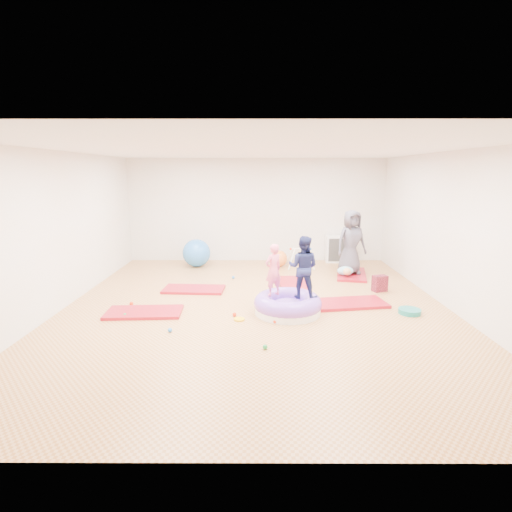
{
  "coord_description": "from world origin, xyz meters",
  "views": [
    {
      "loc": [
        0.02,
        -6.96,
        2.43
      ],
      "look_at": [
        0.0,
        0.3,
        0.9
      ],
      "focal_mm": 28.0,
      "sensor_mm": 36.0,
      "label": 1
    }
  ],
  "objects": [
    {
      "name": "room",
      "position": [
        0.0,
        0.0,
        1.4
      ],
      "size": [
        7.01,
        8.01,
        2.81
      ],
      "color": "tan",
      "rests_on": "ground"
    },
    {
      "name": "gym_mat_front_left",
      "position": [
        -1.96,
        -0.34,
        0.03
      ],
      "size": [
        1.33,
        0.71,
        0.05
      ],
      "primitive_type": "cube",
      "rotation": [
        0.0,
        0.0,
        0.05
      ],
      "color": "#B01716",
      "rests_on": "ground"
    },
    {
      "name": "gym_mat_mid_left",
      "position": [
        -1.31,
        1.06,
        0.03
      ],
      "size": [
        1.29,
        0.7,
        0.05
      ],
      "primitive_type": "cube",
      "rotation": [
        0.0,
        0.0,
        -0.06
      ],
      "color": "#B01716",
      "rests_on": "ground"
    },
    {
      "name": "gym_mat_center_back",
      "position": [
        0.81,
        1.51,
        0.02
      ],
      "size": [
        0.66,
        1.21,
        0.05
      ],
      "primitive_type": "cube",
      "rotation": [
        0.0,
        0.0,
        1.63
      ],
      "color": "#B01716",
      "rests_on": "ground"
    },
    {
      "name": "gym_mat_right",
      "position": [
        1.75,
        0.16,
        0.03
      ],
      "size": [
        1.43,
        0.87,
        0.06
      ],
      "primitive_type": "cube",
      "rotation": [
        0.0,
        0.0,
        0.16
      ],
      "color": "#B01716",
      "rests_on": "ground"
    },
    {
      "name": "gym_mat_rear_right",
      "position": [
        2.29,
        2.33,
        0.03
      ],
      "size": [
        0.92,
        1.43,
        0.06
      ],
      "primitive_type": "cube",
      "rotation": [
        0.0,
        0.0,
        1.37
      ],
      "color": "#B01716",
      "rests_on": "ground"
    },
    {
      "name": "inflatable_cushion",
      "position": [
        0.56,
        -0.3,
        0.15
      ],
      "size": [
        1.19,
        1.19,
        0.37
      ],
      "rotation": [
        0.0,
        0.0,
        0.11
      ],
      "color": "white",
      "rests_on": "ground"
    },
    {
      "name": "child_pink",
      "position": [
        0.3,
        -0.2,
        0.81
      ],
      "size": [
        0.4,
        0.38,
        0.93
      ],
      "primitive_type": "imported",
      "rotation": [
        0.0,
        0.0,
        3.76
      ],
      "color": "#FE6889",
      "rests_on": "inflatable_cushion"
    },
    {
      "name": "child_navy",
      "position": [
        0.81,
        -0.33,
        0.89
      ],
      "size": [
        0.63,
        0.56,
        1.09
      ],
      "primitive_type": "imported",
      "rotation": [
        0.0,
        0.0,
        2.81
      ],
      "color": "#1A1E4D",
      "rests_on": "inflatable_cushion"
    },
    {
      "name": "adult_caregiver",
      "position": [
        2.24,
        2.3,
        0.81
      ],
      "size": [
        0.85,
        0.68,
        1.52
      ],
      "primitive_type": "imported",
      "rotation": [
        0.0,
        0.0,
        0.31
      ],
      "color": "#464351",
      "rests_on": "gym_mat_rear_right"
    },
    {
      "name": "infant",
      "position": [
        2.09,
        2.07,
        0.17
      ],
      "size": [
        0.38,
        0.38,
        0.22
      ],
      "color": "#88C5E1",
      "rests_on": "gym_mat_rear_right"
    },
    {
      "name": "ball_pit_balls",
      "position": [
        -0.65,
        -0.24,
        0.03
      ],
      "size": [
        3.51,
        3.83,
        0.07
      ],
      "color": "green",
      "rests_on": "ground"
    },
    {
      "name": "exercise_ball_blue",
      "position": [
        -1.56,
        3.23,
        0.36
      ],
      "size": [
        0.72,
        0.72,
        0.72
      ],
      "primitive_type": "sphere",
      "color": "blue",
      "rests_on": "ground"
    },
    {
      "name": "exercise_ball_orange",
      "position": [
        0.59,
        3.23,
        0.22
      ],
      "size": [
        0.43,
        0.43,
        0.43
      ],
      "primitive_type": "sphere",
      "color": "orange",
      "rests_on": "ground"
    },
    {
      "name": "infant_play_gym",
      "position": [
        1.13,
        3.04,
        0.35
      ],
      "size": [
        0.68,
        0.65,
        0.52
      ],
      "rotation": [
        0.0,
        0.0,
        -0.1
      ],
      "color": "white",
      "rests_on": "ground"
    },
    {
      "name": "cube_shelf",
      "position": [
        2.27,
        3.79,
        0.36
      ],
      "size": [
        0.73,
        0.36,
        0.73
      ],
      "color": "white",
      "rests_on": "ground"
    },
    {
      "name": "balance_disc",
      "position": [
        2.69,
        -0.32,
        0.04
      ],
      "size": [
        0.38,
        0.38,
        0.09
      ],
      "primitive_type": "cylinder",
      "color": "#167873",
      "rests_on": "ground"
    },
    {
      "name": "backpack",
      "position": [
        2.57,
        1.02,
        0.17
      ],
      "size": [
        0.33,
        0.26,
        0.33
      ],
      "primitive_type": "cube",
      "rotation": [
        0.0,
        0.0,
        0.33
      ],
      "color": "#B12745",
      "rests_on": "ground"
    },
    {
      "name": "yellow_toy",
      "position": [
        -0.28,
        -0.64,
        0.01
      ],
      "size": [
        0.19,
        0.19,
        0.03
      ],
      "primitive_type": "cylinder",
      "color": "yellow",
      "rests_on": "ground"
    }
  ]
}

